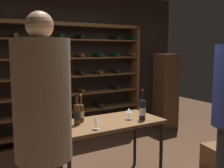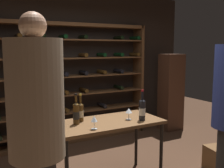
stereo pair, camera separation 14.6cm
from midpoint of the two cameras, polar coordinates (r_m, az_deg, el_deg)
name	(u,v)px [view 1 (the left image)]	position (r m, az deg, el deg)	size (l,w,h in m)	color
back_wall	(67,66)	(5.16, -10.43, 3.86)	(5.02, 0.10, 2.80)	black
wine_rack	(70,83)	(4.99, -9.77, 0.11)	(2.93, 0.32, 2.18)	brown
tasting_table	(108,127)	(3.39, -2.18, -9.22)	(1.37, 0.67, 0.83)	brown
person_guest_khaki	(43,128)	(2.20, -16.31, -9.02)	(0.44, 0.44, 2.01)	#303030
wine_crate	(221,156)	(4.33, 21.22, -14.09)	(0.48, 0.34, 0.33)	brown
display_cabinet	(166,92)	(5.85, 10.73, -1.60)	(0.44, 0.36, 1.61)	#4C2D1E
wine_bottle_black_capsule	(81,112)	(3.35, -7.87, -5.95)	(0.07, 0.07, 0.35)	#4C3314
wine_bottle_gold_foil	(142,109)	(3.40, 5.27, -5.36)	(0.08, 0.08, 0.39)	black
wine_bottle_amber_reserve	(77,113)	(3.23, -8.77, -6.23)	(0.08, 0.08, 0.37)	#4C3314
wine_glass_stemmed_right	(129,111)	(3.42, 2.43, -5.76)	(0.08, 0.08, 0.15)	silver
wine_glass_stemmed_center	(96,120)	(3.02, -4.82, -7.60)	(0.07, 0.07, 0.15)	silver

